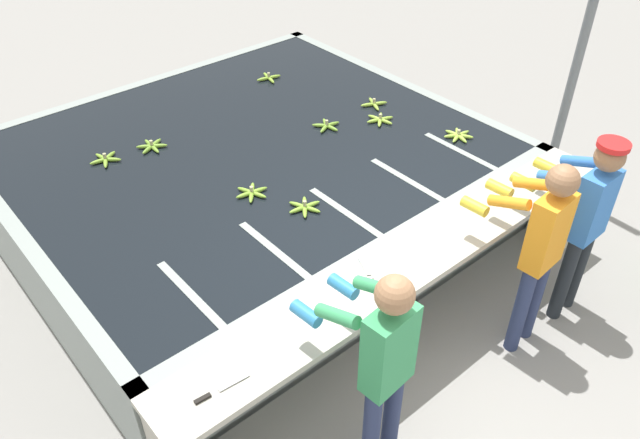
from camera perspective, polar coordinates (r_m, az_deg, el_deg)
name	(u,v)px	position (r m, az deg, el deg)	size (l,w,h in m)	color
ground_plane	(426,357)	(5.01, 9.70, -12.25)	(80.00, 80.00, 0.00)	gray
wash_tank	(251,185)	(5.99, -6.35, 3.19)	(4.21, 3.72, 0.86)	gray
work_ledge	(412,285)	(4.67, 8.41, -5.91)	(4.21, 0.45, 0.86)	#B7B2A3
worker_0	(383,360)	(3.68, 5.78, -12.65)	(0.44, 0.72, 1.63)	navy
worker_1	(540,243)	(4.65, 19.45, -2.05)	(0.43, 0.72, 1.64)	navy
worker_2	(586,214)	(5.07, 23.13, 0.43)	(0.41, 0.72, 1.61)	#1E2328
banana_bunch_floating_0	(305,207)	(4.91, -1.41, 1.15)	(0.28, 0.27, 0.08)	#7FAD33
banana_bunch_floating_1	(374,104)	(6.43, 4.95, 10.49)	(0.27, 0.27, 0.08)	#93BC3D
banana_bunch_floating_2	(105,159)	(5.81, -19.02, 5.24)	(0.27, 0.28, 0.08)	#7FAD33
banana_bunch_floating_3	(458,135)	(5.99, 12.53, 7.52)	(0.28, 0.28, 0.08)	#9EC642
banana_bunch_floating_4	(380,119)	(6.14, 5.51, 9.09)	(0.28, 0.28, 0.08)	#93BC3D
banana_bunch_floating_5	(252,192)	(5.10, -6.26, 2.47)	(0.28, 0.27, 0.08)	#7FAD33
banana_bunch_floating_6	(327,126)	(6.01, 0.61, 8.58)	(0.28, 0.27, 0.08)	#75A333
banana_bunch_floating_7	(269,78)	(6.98, -4.70, 12.79)	(0.28, 0.28, 0.08)	#8CB738
banana_bunch_floating_8	(152,146)	(5.89, -15.13, 6.50)	(0.27, 0.28, 0.08)	#75A333
knife_0	(371,278)	(4.31, 4.66, -5.32)	(0.17, 0.33, 0.02)	silver
knife_1	(214,393)	(3.71, -9.68, -15.33)	(0.35, 0.06, 0.02)	silver
support_post_right	(583,40)	(6.43, 22.92, 14.87)	(0.09, 0.09, 3.20)	slate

